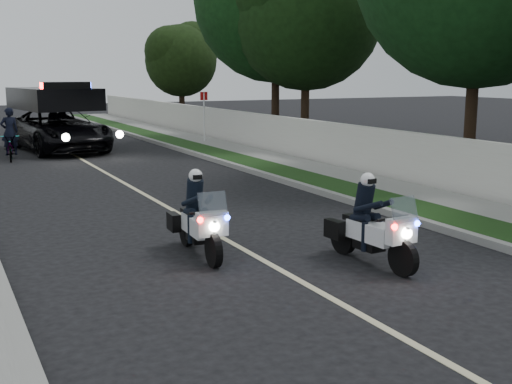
# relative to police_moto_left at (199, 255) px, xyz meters

# --- Properties ---
(ground) EXTENTS (120.00, 120.00, 0.00)m
(ground) POSITION_rel_police_moto_left_xyz_m (0.84, -2.41, 0.00)
(ground) COLOR black
(ground) RESTS_ON ground
(curb_right) EXTENTS (0.20, 60.00, 0.15)m
(curb_right) POSITION_rel_police_moto_left_xyz_m (4.94, 7.59, 0.07)
(curb_right) COLOR gray
(curb_right) RESTS_ON ground
(grass_verge) EXTENTS (1.20, 60.00, 0.16)m
(grass_verge) POSITION_rel_police_moto_left_xyz_m (5.64, 7.59, 0.08)
(grass_verge) COLOR #193814
(grass_verge) RESTS_ON ground
(sidewalk_right) EXTENTS (1.40, 60.00, 0.16)m
(sidewalk_right) POSITION_rel_police_moto_left_xyz_m (6.94, 7.59, 0.08)
(sidewalk_right) COLOR gray
(sidewalk_right) RESTS_ON ground
(property_wall) EXTENTS (0.22, 60.00, 1.50)m
(property_wall) POSITION_rel_police_moto_left_xyz_m (7.94, 7.59, 0.75)
(property_wall) COLOR beige
(property_wall) RESTS_ON ground
(lane_marking) EXTENTS (0.12, 50.00, 0.01)m
(lane_marking) POSITION_rel_police_moto_left_xyz_m (0.84, 7.59, 0.00)
(lane_marking) COLOR #BFB78C
(lane_marking) RESTS_ON ground
(police_moto_left) EXTENTS (0.72, 1.81, 1.51)m
(police_moto_left) POSITION_rel_police_moto_left_xyz_m (0.00, 0.00, 0.00)
(police_moto_left) COLOR silver
(police_moto_left) RESTS_ON ground
(police_moto_right) EXTENTS (0.75, 1.83, 1.52)m
(police_moto_right) POSITION_rel_police_moto_left_xyz_m (2.34, -1.76, 0.00)
(police_moto_right) COLOR silver
(police_moto_right) RESTS_ON ground
(police_suv) EXTENTS (3.65, 6.46, 2.98)m
(police_suv) POSITION_rel_police_moto_left_xyz_m (0.61, 16.61, 0.00)
(police_suv) COLOR black
(police_suv) RESTS_ON ground
(bicycle) EXTENTS (0.83, 1.87, 0.95)m
(bicycle) POSITION_rel_police_moto_left_xyz_m (-1.48, 14.46, 0.00)
(bicycle) COLOR black
(bicycle) RESTS_ON ground
(cyclist) EXTENTS (0.66, 0.48, 1.71)m
(cyclist) POSITION_rel_police_moto_left_xyz_m (-1.48, 14.46, 0.00)
(cyclist) COLOR black
(cyclist) RESTS_ON ground
(sign_post) EXTENTS (0.42, 0.42, 2.38)m
(sign_post) POSITION_rel_police_moto_left_xyz_m (6.84, 16.37, 0.00)
(sign_post) COLOR #A30B16
(sign_post) RESTS_ON ground
(tree_right_b) EXTENTS (7.73, 7.73, 12.25)m
(tree_right_b) POSITION_rel_police_moto_left_xyz_m (10.68, 4.42, 0.00)
(tree_right_b) COLOR #133B15
(tree_right_b) RESTS_ON ground
(tree_right_c) EXTENTS (8.20, 8.20, 10.91)m
(tree_right_c) POSITION_rel_police_moto_left_xyz_m (10.65, 14.07, 0.00)
(tree_right_c) COLOR black
(tree_right_c) RESTS_ON ground
(tree_right_d) EXTENTS (9.58, 9.58, 12.34)m
(tree_right_d) POSITION_rel_police_moto_left_xyz_m (10.27, 16.07, 0.00)
(tree_right_d) COLOR #133A13
(tree_right_d) RESTS_ON ground
(tree_right_e) EXTENTS (5.53, 5.53, 7.54)m
(tree_right_e) POSITION_rel_police_moto_left_xyz_m (10.43, 28.81, 0.00)
(tree_right_e) COLOR black
(tree_right_e) RESTS_ON ground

